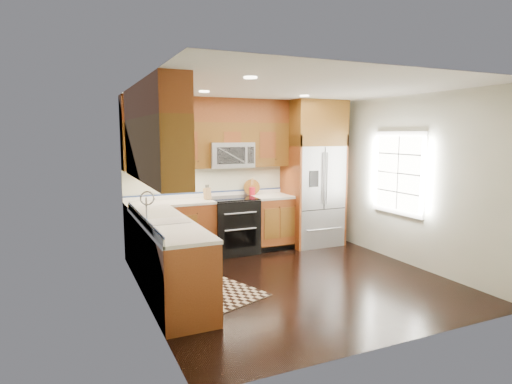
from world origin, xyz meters
name	(u,v)px	position (x,y,z in m)	size (l,w,h in m)	color
ground	(294,280)	(0.00, 0.00, 0.00)	(4.00, 4.00, 0.00)	black
wall_back	(239,175)	(0.00, 2.00, 1.30)	(4.00, 0.02, 2.60)	beige
wall_left	(144,196)	(-2.00, 0.00, 1.30)	(0.02, 4.00, 2.60)	beige
wall_right	(409,181)	(2.00, 0.00, 1.30)	(0.02, 4.00, 2.60)	beige
window	(399,173)	(1.98, 0.20, 1.40)	(0.04, 1.10, 1.30)	white
base_cabinets	(189,243)	(-1.23, 0.90, 0.45)	(2.85, 3.00, 0.90)	brown
countertop	(196,209)	(-1.09, 1.01, 0.92)	(2.86, 3.01, 0.04)	white
upper_cabinets	(189,133)	(-1.15, 1.09, 2.02)	(2.85, 3.00, 1.15)	brown
range	(233,225)	(-0.25, 1.67, 0.47)	(0.76, 0.67, 0.95)	black
microwave	(230,155)	(-0.25, 1.80, 1.66)	(0.76, 0.40, 0.42)	#B2B2B7
refrigerator	(313,173)	(1.30, 1.63, 1.30)	(0.98, 0.75, 2.60)	#B2B2B7
sink_faucet	(163,217)	(-1.73, 0.23, 0.99)	(0.54, 0.44, 0.37)	#B2B2B7
rug	(207,289)	(-1.20, 0.17, 0.01)	(0.90, 1.49, 0.01)	black
knife_block	(207,193)	(-0.69, 1.70, 1.04)	(0.10, 0.13, 0.24)	#A68151
utensil_crock	(252,189)	(0.19, 1.86, 1.05)	(0.14, 0.14, 0.30)	#A81425
cutting_board	(252,194)	(0.19, 1.88, 0.95)	(0.28, 0.28, 0.02)	brown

